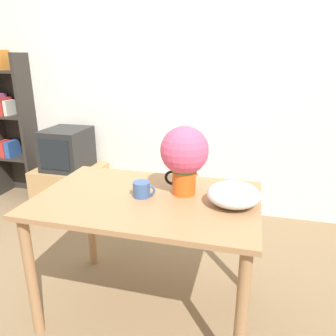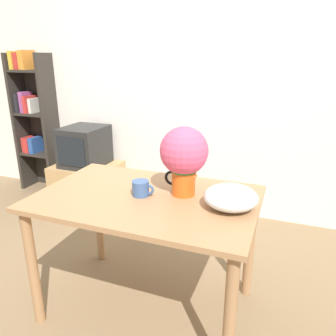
# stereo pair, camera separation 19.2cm
# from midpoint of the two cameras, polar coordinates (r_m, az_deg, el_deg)

# --- Properties ---
(ground_plane) EXTENTS (12.00, 12.00, 0.00)m
(ground_plane) POSITION_cam_midpoint_polar(r_m,az_deg,el_deg) (2.36, -11.83, -23.02)
(ground_plane) COLOR #7F6647
(wall_back) EXTENTS (8.00, 0.05, 2.60)m
(wall_back) POSITION_cam_midpoint_polar(r_m,az_deg,el_deg) (3.32, -0.41, 14.37)
(wall_back) COLOR silver
(wall_back) RESTS_ON ground_plane
(table) EXTENTS (1.28, 0.83, 0.79)m
(table) POSITION_cam_midpoint_polar(r_m,az_deg,el_deg) (1.96, -6.38, -8.16)
(table) COLOR #A3754C
(table) RESTS_ON ground_plane
(flower_vase) EXTENTS (0.28, 0.28, 0.40)m
(flower_vase) POSITION_cam_midpoint_polar(r_m,az_deg,el_deg) (1.86, -0.06, 2.12)
(flower_vase) COLOR #E05619
(flower_vase) RESTS_ON table
(coffee_mug) EXTENTS (0.13, 0.10, 0.09)m
(coffee_mug) POSITION_cam_midpoint_polar(r_m,az_deg,el_deg) (1.90, -7.44, -3.77)
(coffee_mug) COLOR #385689
(coffee_mug) RESTS_ON table
(white_bowl) EXTENTS (0.29, 0.29, 0.12)m
(white_bowl) POSITION_cam_midpoint_polar(r_m,az_deg,el_deg) (1.79, 8.36, -4.65)
(white_bowl) COLOR silver
(white_bowl) RESTS_ON table
(tv_stand) EXTENTS (0.65, 0.55, 0.46)m
(tv_stand) POSITION_cam_midpoint_polar(r_m,az_deg,el_deg) (3.66, -17.95, -3.38)
(tv_stand) COLOR tan
(tv_stand) RESTS_ON ground_plane
(tv_set) EXTENTS (0.41, 0.47, 0.41)m
(tv_set) POSITION_cam_midpoint_polar(r_m,az_deg,el_deg) (3.53, -18.67, 3.18)
(tv_set) COLOR black
(tv_set) RESTS_ON tv_stand
(bookshelf) EXTENTS (0.47, 0.27, 1.63)m
(bookshelf) POSITION_cam_midpoint_polar(r_m,az_deg,el_deg) (4.16, -27.02, 7.59)
(bookshelf) COLOR #2D2823
(bookshelf) RESTS_ON ground_plane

